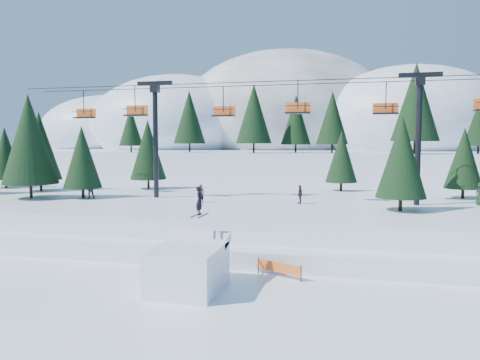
% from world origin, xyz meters
% --- Properties ---
extents(ground, '(160.00, 160.00, 0.00)m').
position_xyz_m(ground, '(0.00, 0.00, 0.00)').
color(ground, white).
rests_on(ground, ground).
extents(mid_shelf, '(70.00, 22.00, 2.50)m').
position_xyz_m(mid_shelf, '(0.00, 18.00, 1.25)').
color(mid_shelf, white).
rests_on(mid_shelf, ground).
extents(berm, '(70.00, 6.00, 1.10)m').
position_xyz_m(berm, '(0.00, 8.00, 0.55)').
color(berm, white).
rests_on(berm, ground).
extents(mountain_ridge, '(119.00, 60.18, 26.46)m').
position_xyz_m(mountain_ridge, '(-5.07, 73.34, 9.64)').
color(mountain_ridge, white).
rests_on(mountain_ridge, ground).
extents(jump_kicker, '(3.25, 4.44, 5.11)m').
position_xyz_m(jump_kicker, '(0.14, 1.09, 1.20)').
color(jump_kicker, white).
rests_on(jump_kicker, ground).
extents(chairlift, '(46.00, 3.21, 10.28)m').
position_xyz_m(chairlift, '(1.52, 18.05, 9.32)').
color(chairlift, black).
rests_on(chairlift, mid_shelf).
extents(conifer_stand, '(62.19, 17.38, 9.34)m').
position_xyz_m(conifer_stand, '(-0.43, 19.14, 6.85)').
color(conifer_stand, black).
rests_on(conifer_stand, mid_shelf).
extents(distant_skiers, '(33.35, 4.40, 1.80)m').
position_xyz_m(distant_skiers, '(0.48, 17.06, 3.36)').
color(distant_skiers, '#48213C').
rests_on(distant_skiers, mid_shelf).
extents(banner_near, '(2.60, 1.23, 0.90)m').
position_xyz_m(banner_near, '(4.23, 4.29, 0.54)').
color(banner_near, black).
rests_on(banner_near, ground).
extents(banner_far, '(2.74, 0.86, 0.90)m').
position_xyz_m(banner_far, '(10.16, 6.09, 0.54)').
color(banner_far, black).
rests_on(banner_far, ground).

